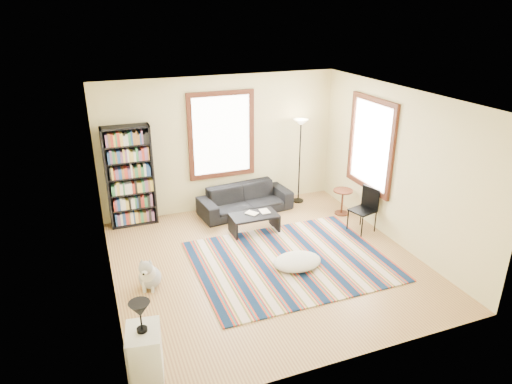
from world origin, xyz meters
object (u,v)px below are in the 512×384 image
object	(u,v)px
dog	(149,271)
side_table	(342,202)
bookshelf	(130,177)
coffee_table	(254,223)
sofa	(245,199)
floor_cushion	(297,261)
folding_chair	(362,211)
white_cabinet	(145,356)
floor_lamp	(300,162)

from	to	relation	value
dog	side_table	bearing A→B (deg)	37.53
bookshelf	coffee_table	size ratio (longest dim) A/B	2.22
sofa	floor_cushion	xyz separation A→B (m)	(0.06, -2.38, -0.18)
coffee_table	dog	world-z (taller)	dog
folding_chair	white_cabinet	bearing A→B (deg)	-167.40
coffee_table	floor_cushion	bearing A→B (deg)	-81.64
sofa	dog	world-z (taller)	sofa
bookshelf	floor_lamp	xyz separation A→B (m)	(3.55, -0.17, -0.07)
bookshelf	floor_cushion	world-z (taller)	bookshelf
sofa	dog	size ratio (longest dim) A/B	3.57
side_table	dog	size ratio (longest dim) A/B	0.99
floor_cushion	side_table	distance (m)	2.37
sofa	folding_chair	bearing A→B (deg)	-48.88
bookshelf	white_cabinet	bearing A→B (deg)	-95.28
floor_lamp	floor_cushion	bearing A→B (deg)	-116.24
coffee_table	side_table	xyz separation A→B (m)	(2.00, 0.10, 0.09)
floor_cushion	floor_lamp	distance (m)	2.89
sofa	bookshelf	xyz separation A→B (m)	(-2.26, 0.27, 0.72)
floor_lamp	dog	size ratio (longest dim) A/B	3.42
sofa	side_table	size ratio (longest dim) A/B	3.59
floor_cushion	sofa	bearing A→B (deg)	91.55
bookshelf	white_cabinet	xyz separation A→B (m)	(-0.39, -4.26, -0.65)
coffee_table	white_cabinet	size ratio (longest dim) A/B	1.29
floor_cushion	folding_chair	bearing A→B (deg)	23.50
floor_lamp	folding_chair	size ratio (longest dim) A/B	2.16
bookshelf	side_table	size ratio (longest dim) A/B	3.70
coffee_table	floor_lamp	bearing A→B (deg)	35.32
floor_cushion	floor_lamp	size ratio (longest dim) A/B	0.44
folding_chair	white_cabinet	size ratio (longest dim) A/B	1.23
sofa	white_cabinet	xyz separation A→B (m)	(-2.65, -3.99, 0.07)
floor_lamp	folding_chair	distance (m)	1.87
bookshelf	side_table	xyz separation A→B (m)	(4.11, -1.09, -0.73)
sofa	bookshelf	size ratio (longest dim) A/B	0.97
dog	sofa	bearing A→B (deg)	62.65
folding_chair	side_table	bearing A→B (deg)	71.10
floor_lamp	dog	xyz separation A→B (m)	(-3.60, -2.17, -0.66)
coffee_table	white_cabinet	world-z (taller)	white_cabinet
floor_lamp	side_table	world-z (taller)	floor_lamp
sofa	dog	xyz separation A→B (m)	(-2.32, -2.07, -0.01)
bookshelf	dog	distance (m)	2.45
floor_cushion	dog	xyz separation A→B (m)	(-2.38, 0.31, 0.17)
floor_lamp	white_cabinet	xyz separation A→B (m)	(-3.94, -4.09, -0.58)
floor_lamp	white_cabinet	bearing A→B (deg)	-133.94
sofa	floor_lamp	world-z (taller)	floor_lamp
floor_cushion	folding_chair	distance (m)	1.92
side_table	dog	distance (m)	4.35
coffee_table	floor_lamp	distance (m)	1.92
floor_cushion	coffee_table	bearing A→B (deg)	98.36
bookshelf	floor_lamp	distance (m)	3.55
sofa	folding_chair	size ratio (longest dim) A/B	2.26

